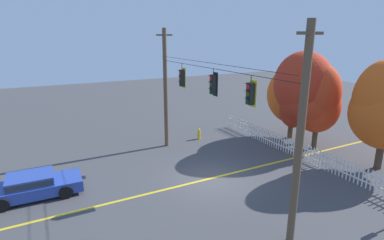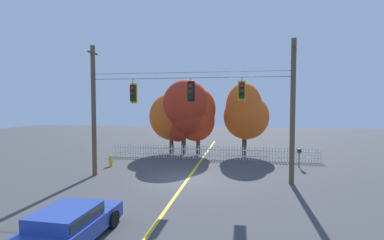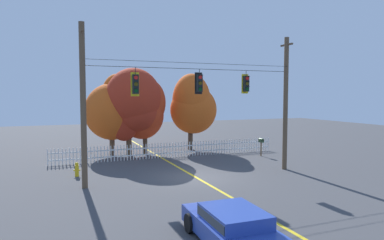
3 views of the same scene
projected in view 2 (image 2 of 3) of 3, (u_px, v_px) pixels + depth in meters
ground at (188, 179)px, 17.34m from camera, size 80.00×80.00×0.00m
lane_centerline_stripe at (188, 179)px, 17.34m from camera, size 0.16×36.00×0.01m
signal_support_span at (188, 110)px, 17.12m from camera, size 12.13×1.10×8.06m
traffic_signal_southbound_primary at (133, 93)px, 17.63m from camera, size 0.43×0.38×1.48m
traffic_signal_westbound_side at (191, 91)px, 17.04m from camera, size 0.43×0.38×1.37m
traffic_signal_eastbound_side at (242, 91)px, 16.55m from camera, size 0.43×0.38×1.33m
white_picket_fence at (211, 153)px, 23.61m from camera, size 16.91×0.06×1.10m
autumn_maple_near_fence at (174, 113)px, 26.73m from camera, size 4.46×4.04×6.21m
autumn_maple_mid at (185, 111)px, 25.59m from camera, size 4.19×3.67×6.62m
autumn_oak_far_east at (197, 117)px, 25.80m from camera, size 3.48×3.15×5.85m
autumn_maple_far_west at (245, 113)px, 25.52m from camera, size 3.94×3.34×6.36m
parked_car at (68, 225)px, 9.32m from camera, size 2.06×4.31×1.15m
fire_hydrant at (111, 161)px, 21.02m from camera, size 0.38×0.22×0.81m
roadside_mailbox at (299, 152)px, 20.54m from camera, size 0.25×0.44×1.35m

